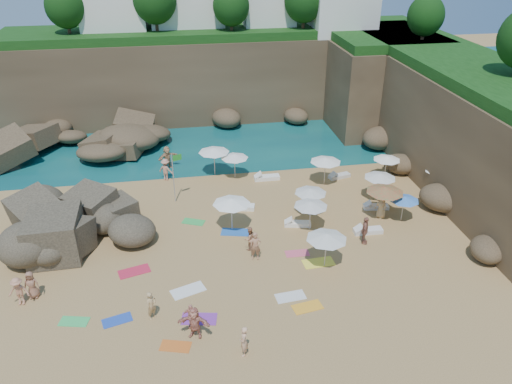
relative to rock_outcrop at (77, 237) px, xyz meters
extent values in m
plane|color=tan|center=(9.77, -2.54, 0.00)|extent=(120.00, 120.00, 0.00)
plane|color=#0C4751|center=(9.77, 27.46, 0.00)|extent=(120.00, 120.00, 0.00)
cube|color=brown|center=(11.77, 22.46, 4.00)|extent=(44.00, 8.00, 8.00)
cube|color=brown|center=(28.77, 5.46, 4.00)|extent=(8.00, 30.00, 8.00)
cube|color=brown|center=(26.77, 17.46, 4.00)|extent=(10.00, 12.00, 8.00)
cube|color=white|center=(1.77, 23.46, 10.75)|extent=(6.00, 5.00, 5.50)
cube|color=white|center=(16.77, 23.46, 10.50)|extent=(5.00, 5.00, 5.00)
cube|color=white|center=(23.77, 21.46, 11.00)|extent=(6.00, 6.00, 6.00)
sphere|color=#11380F|center=(-2.23, 21.46, 11.20)|extent=(3.60, 3.60, 3.60)
sphere|color=#11380F|center=(12.77, 20.46, 11.04)|extent=(3.42, 3.42, 3.42)
sphere|color=#11380F|center=(19.77, 20.46, 11.36)|extent=(3.78, 3.78, 3.78)
sphere|color=#11380F|center=(28.77, 13.46, 10.80)|extent=(3.15, 3.15, 3.15)
cylinder|color=white|center=(-8.23, 27.46, 3.00)|extent=(0.10, 0.10, 6.00)
cylinder|color=white|center=(-6.73, 27.46, 3.00)|extent=(0.10, 0.10, 6.00)
cylinder|color=white|center=(-5.23, 27.46, 3.00)|extent=(0.10, 0.10, 6.00)
cylinder|color=silver|center=(6.38, 3.66, 1.88)|extent=(0.08, 0.08, 3.77)
cube|color=green|center=(6.75, 3.66, 3.46)|extent=(0.62, 0.31, 0.42)
cylinder|color=silver|center=(9.62, 7.61, 1.10)|extent=(0.06, 0.06, 2.20)
cone|color=white|center=(9.62, 7.61, 2.14)|extent=(2.47, 2.47, 0.38)
cylinder|color=silver|center=(11.14, 6.79, 0.96)|extent=(0.06, 0.06, 1.92)
cone|color=white|center=(11.14, 6.79, 1.88)|extent=(2.16, 2.16, 0.33)
cylinder|color=silver|center=(20.92, 1.48, 1.01)|extent=(0.06, 0.06, 2.02)
cone|color=silver|center=(20.92, 1.48, 1.97)|extent=(2.27, 2.27, 0.35)
cylinder|color=silver|center=(22.75, 4.61, 0.93)|extent=(0.05, 0.05, 1.87)
cone|color=white|center=(22.75, 4.61, 1.82)|extent=(2.10, 2.10, 0.32)
cylinder|color=silver|center=(17.81, 4.58, 1.05)|extent=(0.06, 0.06, 2.11)
cone|color=white|center=(17.81, 4.58, 2.06)|extent=(2.36, 2.36, 0.36)
cylinder|color=silver|center=(9.98, -0.73, 1.09)|extent=(0.06, 0.06, 2.18)
cone|color=white|center=(9.98, -0.73, 2.13)|extent=(2.45, 2.45, 0.37)
cylinder|color=silver|center=(20.24, -0.99, 1.13)|extent=(0.07, 0.07, 2.27)
cone|color=red|center=(20.24, -0.99, 2.21)|extent=(2.54, 2.54, 0.39)
cylinder|color=silver|center=(15.47, 0.21, 0.98)|extent=(0.06, 0.06, 1.96)
cone|color=silver|center=(15.47, 0.21, 1.91)|extent=(2.20, 2.20, 0.33)
cylinder|color=silver|center=(25.72, 1.89, 0.99)|extent=(0.06, 0.06, 1.98)
cone|color=white|center=(25.72, 1.89, 1.93)|extent=(2.22, 2.22, 0.34)
cylinder|color=silver|center=(15.01, -1.56, 0.99)|extent=(0.06, 0.06, 1.97)
cone|color=silver|center=(15.01, -1.56, 1.93)|extent=(2.21, 2.21, 0.34)
cylinder|color=silver|center=(21.44, -1.50, 0.88)|extent=(0.05, 0.05, 1.76)
cone|color=#3F7DD9|center=(21.44, -1.50, 1.72)|extent=(1.98, 1.98, 0.30)
cylinder|color=silver|center=(14.85, -5.59, 1.06)|extent=(0.06, 0.06, 2.13)
cone|color=silver|center=(14.85, -5.59, 2.08)|extent=(2.39, 2.39, 0.36)
cube|color=white|center=(10.88, 1.82, 0.16)|extent=(2.09, 1.09, 0.31)
cube|color=silver|center=(19.31, 5.40, 0.14)|extent=(1.85, 1.01, 0.27)
cube|color=white|center=(13.57, 6.06, 0.16)|extent=(2.00, 0.67, 0.31)
cube|color=white|center=(14.34, -0.99, 0.14)|extent=(1.83, 0.91, 0.27)
cube|color=white|center=(20.35, 0.28, 0.14)|extent=(1.83, 0.82, 0.28)
cube|color=white|center=(18.66, -2.61, 0.15)|extent=(1.89, 0.65, 0.29)
cube|color=#2248B7|center=(3.14, -8.29, 0.01)|extent=(1.62, 1.11, 0.03)
cube|color=orange|center=(6.02, -10.57, 0.01)|extent=(1.60, 1.10, 0.03)
cube|color=#37C35E|center=(0.99, -8.02, 0.01)|extent=(1.59, 1.04, 0.03)
cube|color=white|center=(6.81, -6.54, 0.02)|extent=(2.05, 1.49, 0.03)
cube|color=purple|center=(7.26, -8.88, 0.02)|extent=(1.93, 1.21, 0.03)
cube|color=#CB2340|center=(3.81, -4.30, 0.02)|extent=(1.96, 1.34, 0.03)
cube|color=blue|center=(10.12, -1.13, 0.02)|extent=(1.97, 1.30, 0.03)
cube|color=#DA5471|center=(13.56, -4.11, 0.01)|extent=(1.46, 0.74, 0.03)
cube|color=#FFA928|center=(12.94, -8.93, 0.01)|extent=(1.69, 1.04, 0.03)
cube|color=green|center=(7.51, 0.61, 0.01)|extent=(1.67, 1.28, 0.03)
cube|color=#FFF143|center=(14.59, -5.26, 0.02)|extent=(1.90, 1.03, 0.03)
cube|color=silver|center=(12.25, -7.97, 0.01)|extent=(1.69, 0.96, 0.03)
imported|color=tan|center=(4.93, -8.38, 0.80)|extent=(0.68, 0.69, 1.60)
imported|color=tan|center=(10.75, -3.16, 0.78)|extent=(0.95, 0.88, 1.56)
imported|color=tan|center=(5.78, 7.28, 0.90)|extent=(1.24, 0.99, 1.79)
imported|color=#99604C|center=(17.96, -3.69, 0.94)|extent=(0.87, 1.19, 1.87)
imported|color=tan|center=(20.19, -0.87, 0.87)|extent=(0.82, 0.97, 1.73)
imported|color=tan|center=(5.93, 9.40, 0.97)|extent=(1.81, 1.38, 1.94)
imported|color=#EFB287|center=(9.18, -11.58, 0.81)|extent=(0.48, 0.65, 1.61)
imported|color=tan|center=(-1.92, -6.20, 0.22)|extent=(1.27, 1.78, 0.44)
imported|color=#ED9E87|center=(6.86, -9.40, 0.17)|extent=(1.17, 1.58, 0.34)
imported|color=#96634B|center=(-1.39, -5.70, 0.22)|extent=(0.83, 1.64, 0.43)
imported|color=tan|center=(7.01, -10.06, 0.23)|extent=(2.09, 2.17, 0.46)
imported|color=#B27A59|center=(10.95, -4.24, 0.21)|extent=(0.96, 1.88, 0.43)
camera|label=1|loc=(6.93, -28.39, 17.78)|focal=35.00mm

